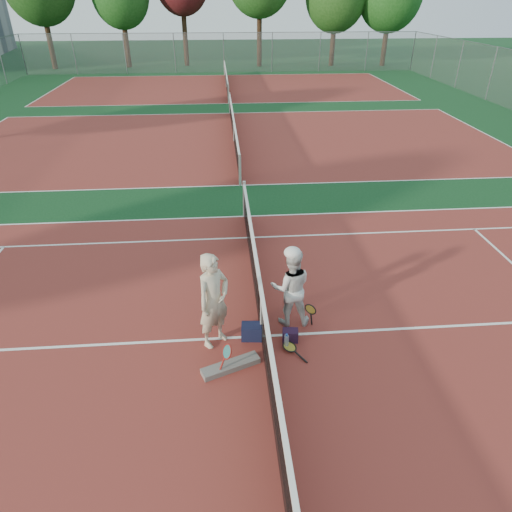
{
  "coord_description": "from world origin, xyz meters",
  "views": [
    {
      "loc": [
        -0.66,
        -6.83,
        5.76
      ],
      "look_at": [
        0.0,
        1.3,
        1.05
      ],
      "focal_mm": 32.0,
      "sensor_mm": 36.0,
      "label": 1
    }
  ],
  "objects_px": {
    "racket_black_held": "(310,316)",
    "water_bottle": "(286,342)",
    "player_b": "(291,288)",
    "sports_bag_navy": "(252,332)",
    "sports_bag_purple": "(290,335)",
    "net_main": "(262,315)",
    "player_a": "(214,301)",
    "racket_red": "(227,358)",
    "racket_spare": "(289,348)"
  },
  "relations": [
    {
      "from": "racket_black_held",
      "to": "sports_bag_purple",
      "type": "xyz_separation_m",
      "value": [
        -0.43,
        -0.34,
        -0.17
      ]
    },
    {
      "from": "racket_spare",
      "to": "sports_bag_navy",
      "type": "relative_size",
      "value": 1.51
    },
    {
      "from": "racket_red",
      "to": "sports_bag_navy",
      "type": "height_order",
      "value": "racket_red"
    },
    {
      "from": "sports_bag_navy",
      "to": "water_bottle",
      "type": "bearing_deg",
      "value": -29.39
    },
    {
      "from": "net_main",
      "to": "racket_red",
      "type": "relative_size",
      "value": 19.63
    },
    {
      "from": "sports_bag_navy",
      "to": "sports_bag_purple",
      "type": "height_order",
      "value": "sports_bag_navy"
    },
    {
      "from": "racket_black_held",
      "to": "sports_bag_navy",
      "type": "height_order",
      "value": "racket_black_held"
    },
    {
      "from": "racket_spare",
      "to": "water_bottle",
      "type": "height_order",
      "value": "water_bottle"
    },
    {
      "from": "water_bottle",
      "to": "racket_spare",
      "type": "bearing_deg",
      "value": -40.14
    },
    {
      "from": "racket_black_held",
      "to": "racket_spare",
      "type": "bearing_deg",
      "value": -3.39
    },
    {
      "from": "net_main",
      "to": "water_bottle",
      "type": "bearing_deg",
      "value": -41.39
    },
    {
      "from": "racket_spare",
      "to": "racket_red",
      "type": "bearing_deg",
      "value": 75.92
    },
    {
      "from": "water_bottle",
      "to": "net_main",
      "type": "bearing_deg",
      "value": 138.61
    },
    {
      "from": "sports_bag_purple",
      "to": "water_bottle",
      "type": "relative_size",
      "value": 0.98
    },
    {
      "from": "player_b",
      "to": "sports_bag_navy",
      "type": "distance_m",
      "value": 1.13
    },
    {
      "from": "racket_spare",
      "to": "sports_bag_navy",
      "type": "xyz_separation_m",
      "value": [
        -0.67,
        0.39,
        0.1
      ]
    },
    {
      "from": "player_b",
      "to": "racket_red",
      "type": "bearing_deg",
      "value": 47.96
    },
    {
      "from": "net_main",
      "to": "racket_spare",
      "type": "distance_m",
      "value": 0.79
    },
    {
      "from": "racket_black_held",
      "to": "water_bottle",
      "type": "distance_m",
      "value": 0.79
    },
    {
      "from": "player_b",
      "to": "sports_bag_purple",
      "type": "relative_size",
      "value": 5.56
    },
    {
      "from": "sports_bag_purple",
      "to": "water_bottle",
      "type": "xyz_separation_m",
      "value": [
        -0.11,
        -0.22,
        0.03
      ]
    },
    {
      "from": "water_bottle",
      "to": "player_a",
      "type": "bearing_deg",
      "value": 166.81
    },
    {
      "from": "racket_spare",
      "to": "sports_bag_purple",
      "type": "bearing_deg",
      "value": -45.99
    },
    {
      "from": "player_a",
      "to": "racket_spare",
      "type": "distance_m",
      "value": 1.67
    },
    {
      "from": "player_b",
      "to": "water_bottle",
      "type": "height_order",
      "value": "player_b"
    },
    {
      "from": "racket_black_held",
      "to": "racket_spare",
      "type": "xyz_separation_m",
      "value": [
        -0.48,
        -0.6,
        -0.24
      ]
    },
    {
      "from": "player_b",
      "to": "sports_bag_purple",
      "type": "distance_m",
      "value": 0.91
    },
    {
      "from": "sports_bag_navy",
      "to": "water_bottle",
      "type": "height_order",
      "value": "sports_bag_navy"
    },
    {
      "from": "player_b",
      "to": "racket_black_held",
      "type": "xyz_separation_m",
      "value": [
        0.36,
        -0.25,
        -0.53
      ]
    },
    {
      "from": "sports_bag_purple",
      "to": "racket_spare",
      "type": "bearing_deg",
      "value": -100.99
    },
    {
      "from": "player_b",
      "to": "player_a",
      "type": "bearing_deg",
      "value": 21.3
    },
    {
      "from": "racket_black_held",
      "to": "racket_spare",
      "type": "distance_m",
      "value": 0.81
    },
    {
      "from": "racket_black_held",
      "to": "player_a",
      "type": "bearing_deg",
      "value": -46.91
    },
    {
      "from": "racket_black_held",
      "to": "sports_bag_navy",
      "type": "relative_size",
      "value": 1.48
    },
    {
      "from": "racket_red",
      "to": "racket_black_held",
      "type": "distance_m",
      "value": 1.95
    },
    {
      "from": "racket_black_held",
      "to": "sports_bag_navy",
      "type": "bearing_deg",
      "value": -44.34
    },
    {
      "from": "player_b",
      "to": "racket_red",
      "type": "xyz_separation_m",
      "value": [
        -1.29,
        -1.29,
        -0.54
      ]
    },
    {
      "from": "sports_bag_navy",
      "to": "sports_bag_purple",
      "type": "bearing_deg",
      "value": -9.86
    },
    {
      "from": "player_b",
      "to": "water_bottle",
      "type": "xyz_separation_m",
      "value": [
        -0.18,
        -0.81,
        -0.67
      ]
    },
    {
      "from": "player_b",
      "to": "water_bottle",
      "type": "bearing_deg",
      "value": 80.29
    },
    {
      "from": "racket_black_held",
      "to": "sports_bag_purple",
      "type": "height_order",
      "value": "racket_black_held"
    },
    {
      "from": "player_b",
      "to": "racket_red",
      "type": "distance_m",
      "value": 1.9
    },
    {
      "from": "player_a",
      "to": "water_bottle",
      "type": "bearing_deg",
      "value": -56.45
    },
    {
      "from": "player_b",
      "to": "racket_black_held",
      "type": "bearing_deg",
      "value": 148.24
    },
    {
      "from": "water_bottle",
      "to": "racket_red",
      "type": "bearing_deg",
      "value": -156.16
    },
    {
      "from": "player_b",
      "to": "net_main",
      "type": "bearing_deg",
      "value": 37.84
    },
    {
      "from": "racket_spare",
      "to": "sports_bag_purple",
      "type": "xyz_separation_m",
      "value": [
        0.05,
        0.27,
        0.07
      ]
    },
    {
      "from": "player_a",
      "to": "sports_bag_purple",
      "type": "relative_size",
      "value": 6.43
    },
    {
      "from": "player_a",
      "to": "sports_bag_purple",
      "type": "bearing_deg",
      "value": -46.7
    },
    {
      "from": "player_b",
      "to": "racket_black_held",
      "type": "height_order",
      "value": "player_b"
    }
  ]
}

